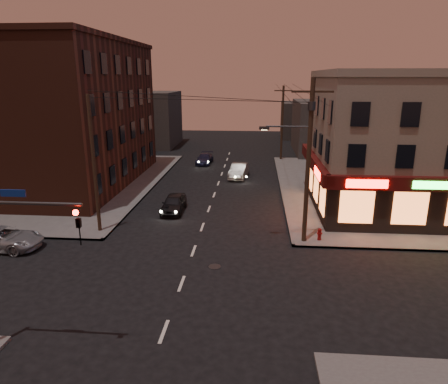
# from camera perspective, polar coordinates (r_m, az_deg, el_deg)

# --- Properties ---
(ground) EXTENTS (120.00, 120.00, 0.00)m
(ground) POSITION_cam_1_polar(r_m,az_deg,el_deg) (21.02, -6.09, -12.88)
(ground) COLOR black
(ground) RESTS_ON ground
(sidewalk_ne) EXTENTS (24.00, 28.00, 0.15)m
(sidewalk_ne) POSITION_cam_1_polar(r_m,az_deg,el_deg) (40.98, 24.97, 0.35)
(sidewalk_ne) COLOR #514F4C
(sidewalk_ne) RESTS_ON ground
(sidewalk_nw) EXTENTS (24.00, 28.00, 0.15)m
(sidewalk_nw) POSITION_cam_1_polar(r_m,az_deg,el_deg) (44.06, -24.95, 1.38)
(sidewalk_nw) COLOR #514F4C
(sidewalk_nw) RESTS_ON ground
(pizza_building) EXTENTS (15.85, 12.85, 10.50)m
(pizza_building) POSITION_cam_1_polar(r_m,az_deg,el_deg) (34.12, 25.86, 6.42)
(pizza_building) COLOR gray
(pizza_building) RESTS_ON sidewalk_ne
(brick_apartment) EXTENTS (12.00, 20.00, 13.00)m
(brick_apartment) POSITION_cam_1_polar(r_m,az_deg,el_deg) (41.39, -21.75, 10.15)
(brick_apartment) COLOR #492317
(brick_apartment) RESTS_ON sidewalk_nw
(bg_building_ne_a) EXTENTS (10.00, 12.00, 7.00)m
(bg_building_ne_a) POSITION_cam_1_polar(r_m,az_deg,el_deg) (57.37, 15.18, 8.92)
(bg_building_ne_a) COLOR #3F3D3A
(bg_building_ne_a) RESTS_ON ground
(bg_building_nw) EXTENTS (9.00, 10.00, 8.00)m
(bg_building_nw) POSITION_cam_1_polar(r_m,az_deg,el_deg) (62.60, -10.99, 10.21)
(bg_building_nw) COLOR #3F3D3A
(bg_building_nw) RESTS_ON ground
(bg_building_ne_b) EXTENTS (8.00, 8.00, 6.00)m
(bg_building_ne_b) POSITION_cam_1_polar(r_m,az_deg,el_deg) (70.89, 11.55, 10.03)
(bg_building_ne_b) COLOR #3F3D3A
(bg_building_ne_b) RESTS_ON ground
(utility_pole_main) EXTENTS (4.20, 0.44, 10.00)m
(utility_pole_main) POSITION_cam_1_polar(r_m,az_deg,el_deg) (24.43, 11.76, 5.41)
(utility_pole_main) COLOR #382619
(utility_pole_main) RESTS_ON sidewalk_ne
(utility_pole_far) EXTENTS (0.26, 0.26, 9.00)m
(utility_pole_far) POSITION_cam_1_polar(r_m,az_deg,el_deg) (50.44, 8.31, 9.71)
(utility_pole_far) COLOR #382619
(utility_pole_far) RESTS_ON sidewalk_ne
(utility_pole_west) EXTENTS (0.24, 0.24, 9.00)m
(utility_pole_west) POSITION_cam_1_polar(r_m,az_deg,el_deg) (27.23, -18.07, 3.65)
(utility_pole_west) COLOR #382619
(utility_pole_west) RESTS_ON sidewalk_nw
(suv_cross) EXTENTS (4.92, 2.38, 1.35)m
(suv_cross) POSITION_cam_1_polar(r_m,az_deg,el_deg) (28.02, -29.16, -5.81)
(suv_cross) COLOR #93979B
(suv_cross) RESTS_ON ground
(sedan_near) EXTENTS (1.62, 4.00, 1.36)m
(sedan_near) POSITION_cam_1_polar(r_m,az_deg,el_deg) (31.32, -7.19, -1.61)
(sedan_near) COLOR black
(sedan_near) RESTS_ON ground
(sedan_mid) EXTENTS (2.12, 4.63, 1.47)m
(sedan_mid) POSITION_cam_1_polar(r_m,az_deg,el_deg) (41.65, 2.13, 3.05)
(sedan_mid) COLOR slate
(sedan_mid) RESTS_ON ground
(sedan_far) EXTENTS (1.93, 4.23, 1.20)m
(sedan_far) POSITION_cam_1_polar(r_m,az_deg,el_deg) (48.52, -2.80, 4.76)
(sedan_far) COLOR #1A1B34
(sedan_far) RESTS_ON ground
(fire_hydrant) EXTENTS (0.33, 0.33, 0.78)m
(fire_hydrant) POSITION_cam_1_polar(r_m,az_deg,el_deg) (26.21, 13.49, -5.79)
(fire_hydrant) COLOR maroon
(fire_hydrant) RESTS_ON sidewalk_ne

